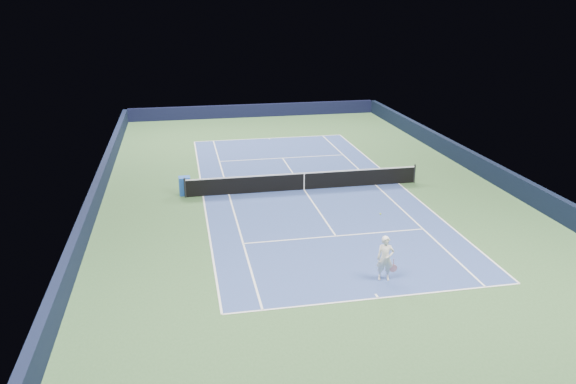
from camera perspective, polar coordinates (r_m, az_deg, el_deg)
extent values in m
plane|color=#32552E|center=(30.70, 1.64, 0.24)|extent=(40.00, 40.00, 0.00)
cube|color=black|center=(49.46, -3.46, 8.25)|extent=(22.00, 0.35, 1.10)
cube|color=black|center=(34.49, 19.49, 2.23)|extent=(0.35, 40.00, 1.10)
cube|color=black|center=(30.15, -18.85, -0.09)|extent=(0.35, 40.00, 1.10)
cube|color=navy|center=(30.70, 1.64, 0.25)|extent=(10.97, 23.77, 0.01)
cube|color=white|center=(41.91, -1.95, 5.49)|extent=(10.97, 0.08, 0.00)
cube|color=white|center=(20.29, 9.16, -10.60)|extent=(10.97, 0.08, 0.00)
cube|color=white|center=(32.31, 11.17, 0.87)|extent=(0.08, 23.77, 0.00)
cube|color=white|center=(30.03, -8.63, -0.41)|extent=(0.08, 23.77, 0.00)
cube|color=white|center=(31.82, 8.89, 0.72)|extent=(0.08, 23.77, 0.00)
cube|color=white|center=(30.11, -6.02, -0.24)|extent=(0.08, 23.77, 0.00)
cube|color=white|center=(36.68, -0.56, 3.47)|extent=(8.23, 0.08, 0.00)
cube|color=white|center=(24.93, 4.88, -4.48)|extent=(8.23, 0.08, 0.00)
cube|color=white|center=(30.70, 1.64, 0.26)|extent=(0.08, 12.80, 0.00)
cube|color=white|center=(41.76, -1.92, 5.44)|extent=(0.08, 0.30, 0.00)
cube|color=white|center=(20.41, 9.02, -10.40)|extent=(0.08, 0.30, 0.00)
cylinder|color=black|center=(29.84, -10.43, 0.43)|extent=(0.10, 0.10, 1.07)
cylinder|color=black|center=(32.50, 12.73, 1.84)|extent=(0.10, 0.10, 1.07)
cube|color=black|center=(30.56, 1.65, 1.05)|extent=(12.80, 0.03, 0.91)
cube|color=white|center=(30.41, 1.66, 1.92)|extent=(12.80, 0.04, 0.06)
cube|color=white|center=(30.56, 1.65, 1.05)|extent=(0.05, 0.04, 0.91)
cube|color=#1C4AAC|center=(30.29, -10.44, 0.63)|extent=(0.62, 0.57, 0.99)
cube|color=silver|center=(30.30, -9.89, 0.59)|extent=(0.03, 0.44, 0.44)
imported|color=white|center=(21.17, 9.85, -6.65)|extent=(0.71, 0.55, 1.74)
cylinder|color=pink|center=(21.32, 10.68, -7.04)|extent=(0.03, 0.03, 0.29)
cylinder|color=black|center=(21.42, 10.64, -7.62)|extent=(0.29, 0.02, 0.29)
cylinder|color=pink|center=(21.42, 10.64, -7.62)|extent=(0.31, 0.03, 0.31)
sphere|color=#9EC028|center=(21.51, 9.37, -2.21)|extent=(0.07, 0.07, 0.07)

